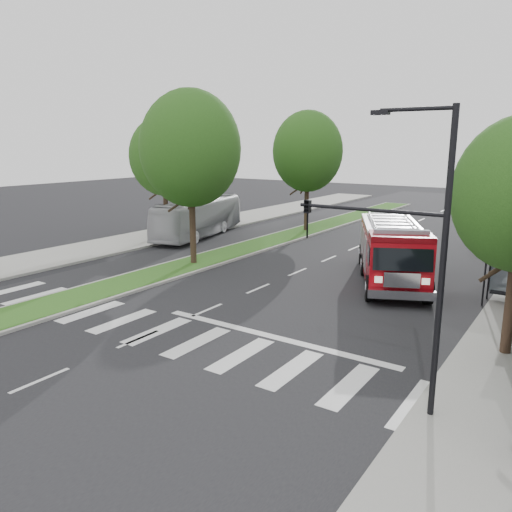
# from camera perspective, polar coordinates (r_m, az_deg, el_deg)

# --- Properties ---
(ground) EXTENTS (140.00, 140.00, 0.00)m
(ground) POSITION_cam_1_polar(r_m,az_deg,el_deg) (21.97, -5.61, -6.18)
(ground) COLOR black
(ground) RESTS_ON ground
(sidewalk_left) EXTENTS (5.00, 80.00, 0.15)m
(sidewalk_left) POSITION_cam_1_polar(r_m,az_deg,el_deg) (38.70, -12.73, 1.95)
(sidewalk_left) COLOR gray
(sidewalk_left) RESTS_ON ground
(median) EXTENTS (3.00, 50.00, 0.15)m
(median) POSITION_cam_1_polar(r_m,az_deg,el_deg) (39.69, 4.34, 2.50)
(median) COLOR gray
(median) RESTS_ON ground
(tree_median_near) EXTENTS (5.80, 5.80, 10.16)m
(tree_median_near) POSITION_cam_1_polar(r_m,az_deg,el_deg) (29.25, -7.50, 12.06)
(tree_median_near) COLOR black
(tree_median_near) RESTS_ON ground
(tree_median_far) EXTENTS (5.60, 5.60, 9.72)m
(tree_median_far) POSITION_cam_1_polar(r_m,az_deg,el_deg) (40.82, 5.92, 11.80)
(tree_median_far) COLOR black
(tree_median_far) RESTS_ON ground
(tree_left_mid) EXTENTS (5.20, 5.20, 9.16)m
(tree_left_mid) POSITION_cam_1_polar(r_m,az_deg,el_deg) (39.11, -10.49, 11.14)
(tree_left_mid) COLOR black
(tree_left_mid) RESTS_ON ground
(streetlight_right_near) EXTENTS (4.08, 0.22, 8.00)m
(streetlight_right_near) POSITION_cam_1_polar(r_m,az_deg,el_deg) (13.20, 17.00, 1.57)
(streetlight_right_near) COLOR black
(streetlight_right_near) RESTS_ON ground
(fire_engine) EXTENTS (6.61, 9.87, 3.32)m
(fire_engine) POSITION_cam_1_polar(r_m,az_deg,el_deg) (26.99, 15.23, 0.50)
(fire_engine) COLOR #65050A
(fire_engine) RESTS_ON ground
(city_bus) EXTENTS (4.97, 11.12, 3.02)m
(city_bus) POSITION_cam_1_polar(r_m,az_deg,el_deg) (39.27, -6.56, 4.46)
(city_bus) COLOR #B1B1B6
(city_bus) RESTS_ON ground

